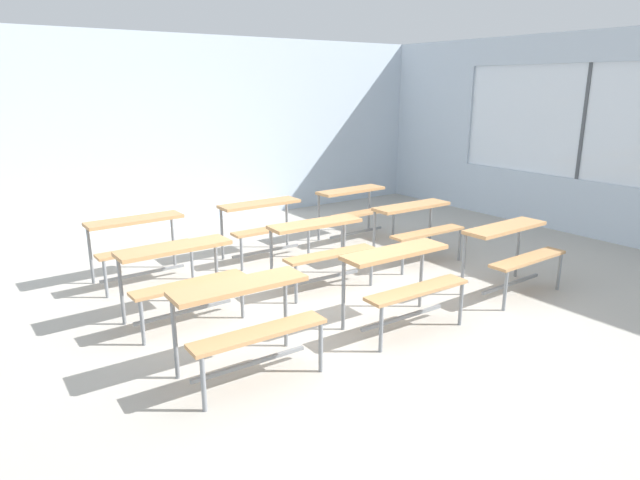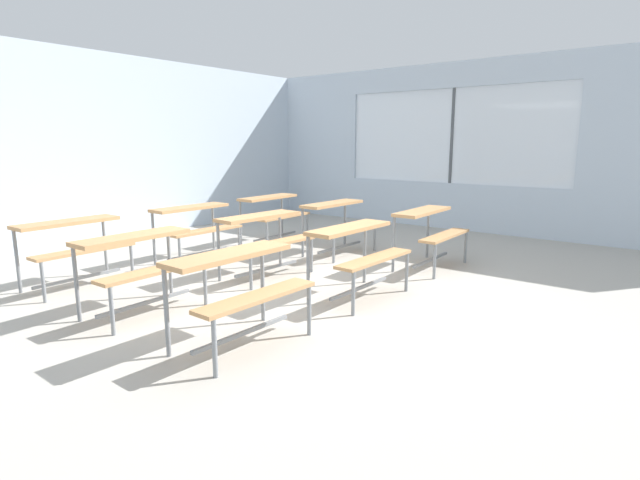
{
  "view_description": "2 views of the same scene",
  "coord_description": "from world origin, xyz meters",
  "px_view_note": "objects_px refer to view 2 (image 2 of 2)",
  "views": [
    {
      "loc": [
        -3.03,
        -4.06,
        2.25
      ],
      "look_at": [
        0.39,
        0.8,
        0.56
      ],
      "focal_mm": 30.88,
      "sensor_mm": 36.0,
      "label": 1
    },
    {
      "loc": [
        -3.8,
        -3.3,
        1.6
      ],
      "look_at": [
        0.45,
        0.01,
        0.54
      ],
      "focal_mm": 28.0,
      "sensor_mm": 36.0,
      "label": 2
    }
  ],
  "objects_px": {
    "desk_bench_r2c1": "(196,220)",
    "desk_bench_r2c2": "(273,208)",
    "desk_bench_r2c0": "(73,237)",
    "desk_bench_r1c1": "(265,230)",
    "desk_bench_r1c2": "(338,215)",
    "desk_bench_r0c1": "(358,244)",
    "desk_bench_r0c2": "(430,224)",
    "desk_bench_r0c0": "(239,276)",
    "desk_bench_r1c0": "(140,255)"
  },
  "relations": [
    {
      "from": "desk_bench_r0c0",
      "to": "desk_bench_r2c1",
      "type": "distance_m",
      "value": 3.08
    },
    {
      "from": "desk_bench_r0c0",
      "to": "desk_bench_r0c2",
      "type": "height_order",
      "value": "same"
    },
    {
      "from": "desk_bench_r1c1",
      "to": "desk_bench_r1c2",
      "type": "height_order",
      "value": "same"
    },
    {
      "from": "desk_bench_r1c2",
      "to": "desk_bench_r0c0",
      "type": "bearing_deg",
      "value": -156.17
    },
    {
      "from": "desk_bench_r0c1",
      "to": "desk_bench_r0c2",
      "type": "relative_size",
      "value": 1.0
    },
    {
      "from": "desk_bench_r0c0",
      "to": "desk_bench_r2c0",
      "type": "height_order",
      "value": "same"
    },
    {
      "from": "desk_bench_r0c0",
      "to": "desk_bench_r0c2",
      "type": "relative_size",
      "value": 1.0
    },
    {
      "from": "desk_bench_r0c2",
      "to": "desk_bench_r1c2",
      "type": "bearing_deg",
      "value": 91.68
    },
    {
      "from": "desk_bench_r2c0",
      "to": "desk_bench_r2c1",
      "type": "distance_m",
      "value": 1.64
    },
    {
      "from": "desk_bench_r0c2",
      "to": "desk_bench_r0c1",
      "type": "bearing_deg",
      "value": 177.81
    },
    {
      "from": "desk_bench_r2c1",
      "to": "desk_bench_r0c1",
      "type": "bearing_deg",
      "value": -90.07
    },
    {
      "from": "desk_bench_r2c0",
      "to": "desk_bench_r0c1",
      "type": "bearing_deg",
      "value": -60.37
    },
    {
      "from": "desk_bench_r0c0",
      "to": "desk_bench_r2c0",
      "type": "relative_size",
      "value": 1.0
    },
    {
      "from": "desk_bench_r0c1",
      "to": "desk_bench_r0c2",
      "type": "distance_m",
      "value": 1.63
    },
    {
      "from": "desk_bench_r0c0",
      "to": "desk_bench_r2c2",
      "type": "relative_size",
      "value": 0.99
    },
    {
      "from": "desk_bench_r1c2",
      "to": "desk_bench_r2c0",
      "type": "relative_size",
      "value": 1.0
    },
    {
      "from": "desk_bench_r0c2",
      "to": "desk_bench_r1c0",
      "type": "xyz_separation_m",
      "value": [
        -3.29,
        1.36,
        0.0
      ]
    },
    {
      "from": "desk_bench_r0c1",
      "to": "desk_bench_r1c0",
      "type": "xyz_separation_m",
      "value": [
        -1.66,
        1.34,
        0.0
      ]
    },
    {
      "from": "desk_bench_r2c0",
      "to": "desk_bench_r2c2",
      "type": "bearing_deg",
      "value": -1.42
    },
    {
      "from": "desk_bench_r0c2",
      "to": "desk_bench_r1c2",
      "type": "relative_size",
      "value": 1.0
    },
    {
      "from": "desk_bench_r2c0",
      "to": "desk_bench_r2c1",
      "type": "height_order",
      "value": "same"
    },
    {
      "from": "desk_bench_r0c1",
      "to": "desk_bench_r1c1",
      "type": "distance_m",
      "value": 1.34
    },
    {
      "from": "desk_bench_r0c2",
      "to": "desk_bench_r1c0",
      "type": "height_order",
      "value": "same"
    },
    {
      "from": "desk_bench_r0c0",
      "to": "desk_bench_r2c2",
      "type": "distance_m",
      "value": 4.17
    },
    {
      "from": "desk_bench_r1c1",
      "to": "desk_bench_r1c2",
      "type": "distance_m",
      "value": 1.55
    },
    {
      "from": "desk_bench_r0c1",
      "to": "desk_bench_r2c1",
      "type": "height_order",
      "value": "same"
    },
    {
      "from": "desk_bench_r0c0",
      "to": "desk_bench_r0c1",
      "type": "bearing_deg",
      "value": -0.29
    },
    {
      "from": "desk_bench_r0c1",
      "to": "desk_bench_r1c1",
      "type": "xyz_separation_m",
      "value": [
        0.0,
        1.34,
        0.0
      ]
    },
    {
      "from": "desk_bench_r0c0",
      "to": "desk_bench_r0c1",
      "type": "relative_size",
      "value": 1.0
    },
    {
      "from": "desk_bench_r0c2",
      "to": "desk_bench_r1c1",
      "type": "bearing_deg",
      "value": 138.72
    },
    {
      "from": "desk_bench_r0c1",
      "to": "desk_bench_r2c2",
      "type": "bearing_deg",
      "value": 60.39
    },
    {
      "from": "desk_bench_r1c2",
      "to": "desk_bench_r2c1",
      "type": "relative_size",
      "value": 1.01
    },
    {
      "from": "desk_bench_r2c1",
      "to": "desk_bench_r2c2",
      "type": "xyz_separation_m",
      "value": [
        1.58,
        0.04,
        0.0
      ]
    },
    {
      "from": "desk_bench_r0c1",
      "to": "desk_bench_r1c1",
      "type": "relative_size",
      "value": 0.99
    },
    {
      "from": "desk_bench_r0c1",
      "to": "desk_bench_r2c1",
      "type": "relative_size",
      "value": 1.01
    },
    {
      "from": "desk_bench_r2c0",
      "to": "desk_bench_r0c2",
      "type": "bearing_deg",
      "value": -41.26
    },
    {
      "from": "desk_bench_r2c0",
      "to": "desk_bench_r2c1",
      "type": "relative_size",
      "value": 1.01
    },
    {
      "from": "desk_bench_r0c0",
      "to": "desk_bench_r2c0",
      "type": "xyz_separation_m",
      "value": [
        0.01,
        2.66,
        0.0
      ]
    },
    {
      "from": "desk_bench_r0c2",
      "to": "desk_bench_r1c1",
      "type": "height_order",
      "value": "same"
    },
    {
      "from": "desk_bench_r0c0",
      "to": "desk_bench_r2c1",
      "type": "height_order",
      "value": "same"
    },
    {
      "from": "desk_bench_r2c2",
      "to": "desk_bench_r0c1",
      "type": "bearing_deg",
      "value": -122.78
    },
    {
      "from": "desk_bench_r1c2",
      "to": "desk_bench_r2c1",
      "type": "distance_m",
      "value": 2.0
    },
    {
      "from": "desk_bench_r1c1",
      "to": "desk_bench_r0c0",
      "type": "bearing_deg",
      "value": -138.81
    },
    {
      "from": "desk_bench_r0c2",
      "to": "desk_bench_r1c2",
      "type": "xyz_separation_m",
      "value": [
        -0.08,
        1.39,
        0.0
      ]
    },
    {
      "from": "desk_bench_r2c0",
      "to": "desk_bench_r2c2",
      "type": "height_order",
      "value": "same"
    },
    {
      "from": "desk_bench_r2c1",
      "to": "desk_bench_r1c1",
      "type": "bearing_deg",
      "value": -90.34
    },
    {
      "from": "desk_bench_r0c1",
      "to": "desk_bench_r1c2",
      "type": "height_order",
      "value": "same"
    },
    {
      "from": "desk_bench_r0c1",
      "to": "desk_bench_r2c1",
      "type": "distance_m",
      "value": 2.65
    },
    {
      "from": "desk_bench_r1c1",
      "to": "desk_bench_r1c0",
      "type": "bearing_deg",
      "value": -177.36
    },
    {
      "from": "desk_bench_r2c0",
      "to": "desk_bench_r2c2",
      "type": "relative_size",
      "value": 0.99
    }
  ]
}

